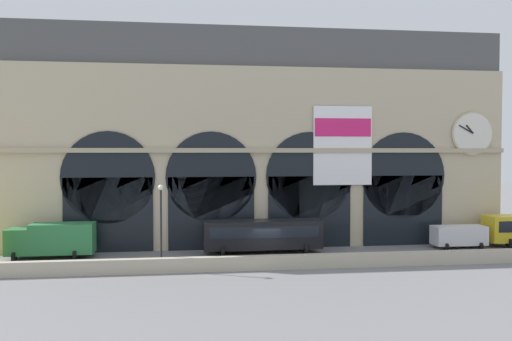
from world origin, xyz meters
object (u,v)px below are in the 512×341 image
object	(u,v)px
box_truck_west	(52,239)
street_lamp_quayside	(161,216)
van_east	(459,235)
bus_center	(263,234)

from	to	relation	value
box_truck_west	street_lamp_quayside	size ratio (longest dim) A/B	1.09
van_east	street_lamp_quayside	world-z (taller)	street_lamp_quayside
van_east	street_lamp_quayside	size ratio (longest dim) A/B	0.75
bus_center	street_lamp_quayside	distance (m)	11.25
box_truck_west	bus_center	size ratio (longest dim) A/B	0.68
box_truck_west	street_lamp_quayside	xyz separation A→B (m)	(9.87, -6.30, 2.71)
box_truck_west	bus_center	world-z (taller)	box_truck_west
box_truck_west	bus_center	distance (m)	18.98
box_truck_west	van_east	world-z (taller)	box_truck_west
bus_center	van_east	size ratio (longest dim) A/B	2.12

